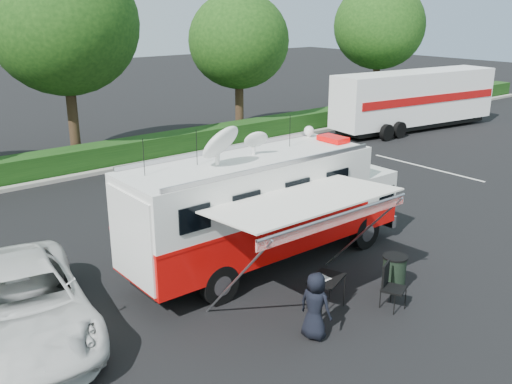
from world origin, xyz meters
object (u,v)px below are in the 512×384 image
at_px(folding_table, 326,280).
at_px(white_suv, 27,336).
at_px(semi_trailer, 415,99).
at_px(trash_bin, 394,273).
at_px(command_truck, 266,206).

bearing_deg(folding_table, white_suv, 151.66).
bearing_deg(semi_trailer, white_suv, -161.87).
xyz_separation_m(trash_bin, semi_trailer, (16.25, 11.41, 1.24)).
distance_m(trash_bin, semi_trailer, 19.89).
distance_m(command_truck, trash_bin, 3.66).
xyz_separation_m(command_truck, white_suv, (-6.24, 0.43, -1.66)).
height_order(white_suv, folding_table, white_suv).
distance_m(command_truck, semi_trailer, 19.57).
relative_size(white_suv, semi_trailer, 0.52).
distance_m(command_truck, white_suv, 6.47).
bearing_deg(command_truck, folding_table, -99.36).
xyz_separation_m(white_suv, trash_bin, (7.72, -3.56, 0.45)).
relative_size(folding_table, trash_bin, 1.18).
height_order(white_suv, trash_bin, trash_bin).
xyz_separation_m(white_suv, semi_trailer, (23.97, 7.85, 1.69)).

